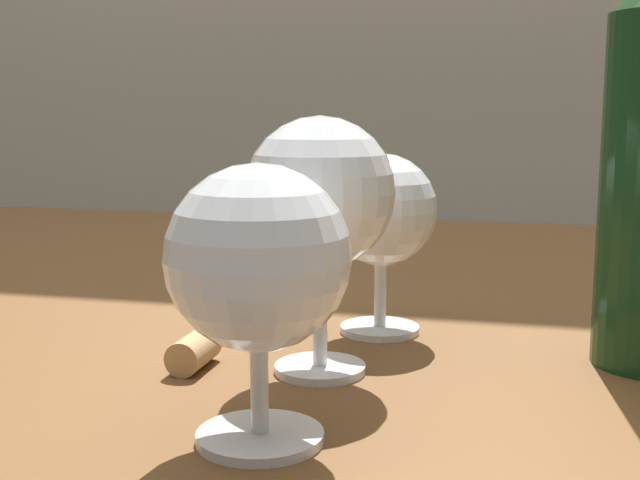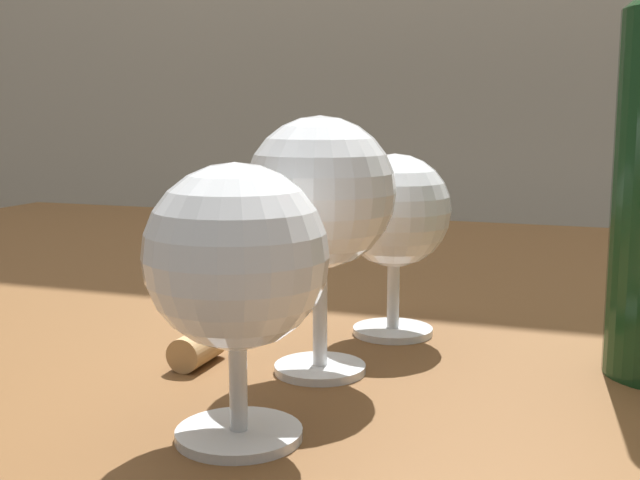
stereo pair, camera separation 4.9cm
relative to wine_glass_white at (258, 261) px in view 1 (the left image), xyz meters
The scene contains 5 objects.
dining_table 0.40m from the wine_glass_white, 92.48° to the left, with size 1.55×0.96×0.74m.
wine_glass_white is the anchor object (origin of this frame).
wine_glass_merlot 0.11m from the wine_glass_white, 88.42° to the left, with size 0.09×0.09×0.16m.
wine_glass_chardonnay 0.21m from the wine_glass_white, 83.62° to the left, with size 0.08×0.08×0.13m.
cork 0.15m from the wine_glass_white, 127.27° to the left, with size 0.02×0.02×0.04m, color tan.
Camera 1 is at (0.13, -0.72, 0.91)m, focal length 45.70 mm.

